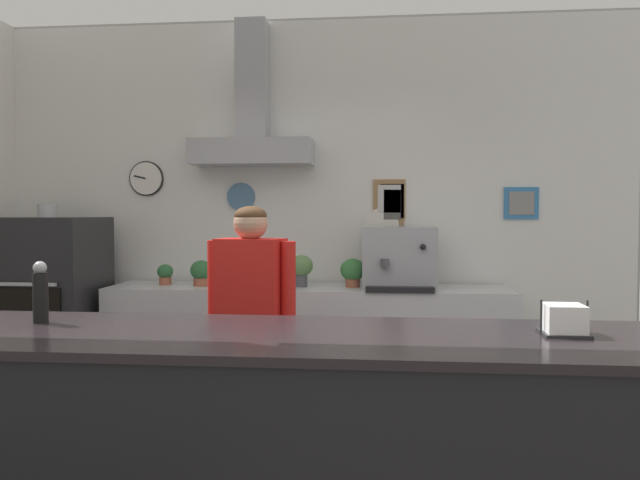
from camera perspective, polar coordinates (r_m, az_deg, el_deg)
The scene contains 11 objects.
back_wall_assembly at distance 4.95m, azimuth -1.35°, elevation 4.28°, with size 5.12×2.91×3.01m.
back_prep_counter at distance 4.85m, azimuth -1.06°, elevation -9.60°, with size 3.04×0.60×0.90m.
pizza_oven at distance 5.23m, azimuth -23.39°, elevation -5.88°, with size 0.75×0.72×1.52m.
shop_worker at distance 3.55m, azimuth -6.27°, elevation -8.00°, with size 0.51×0.28×1.49m.
espresso_machine at distance 4.69m, azimuth 7.20°, elevation -1.63°, with size 0.54×0.50×0.46m.
potted_sage at distance 4.91m, azimuth -10.73°, elevation -2.90°, with size 0.17×0.17×0.20m.
potted_rosemary at distance 4.75m, azimuth -1.73°, elevation -2.54°, with size 0.18×0.18×0.24m.
potted_oregano at distance 5.05m, azimuth -13.88°, elevation -2.99°, with size 0.12×0.12×0.16m.
potted_thyme at distance 4.75m, azimuth 2.98°, elevation -2.86°, with size 0.19×0.19×0.21m.
napkin_holder at distance 2.26m, azimuth 21.28°, elevation -6.86°, with size 0.16×0.15×0.12m.
pepper_grinder at distance 2.54m, azimuth -24.06°, elevation -4.39°, with size 0.05×0.05×0.23m.
Camera 1 is at (0.59, -2.38, 1.45)m, focal length 35.23 mm.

